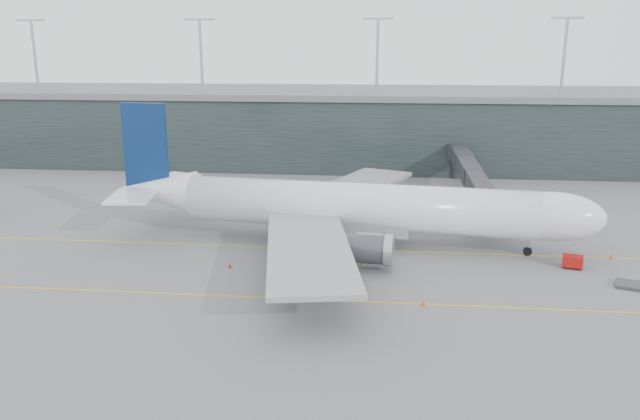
# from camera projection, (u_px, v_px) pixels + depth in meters

# --- Properties ---
(ground) EXTENTS (320.00, 320.00, 0.00)m
(ground) POSITION_uv_depth(u_px,v_px,m) (329.00, 239.00, 80.59)
(ground) COLOR slate
(ground) RESTS_ON ground
(taxiline_a) EXTENTS (160.00, 0.25, 0.02)m
(taxiline_a) POSITION_uv_depth(u_px,v_px,m) (326.00, 249.00, 76.74)
(taxiline_a) COLOR gold
(taxiline_a) RESTS_ON ground
(taxiline_b) EXTENTS (160.00, 0.25, 0.02)m
(taxiline_b) POSITION_uv_depth(u_px,v_px,m) (310.00, 299.00, 61.35)
(taxiline_b) COLOR gold
(taxiline_b) RESTS_ON ground
(taxiline_lead_main) EXTENTS (0.25, 60.00, 0.02)m
(taxiline_lead_main) POSITION_uv_depth(u_px,v_px,m) (371.00, 202.00, 99.32)
(taxiline_lead_main) COLOR gold
(taxiline_lead_main) RESTS_ON ground
(terminal) EXTENTS (240.00, 36.00, 29.00)m
(terminal) POSITION_uv_depth(u_px,v_px,m) (353.00, 125.00, 134.42)
(terminal) COLOR black
(terminal) RESTS_ON ground
(main_aircraft) EXTENTS (61.05, 57.05, 17.11)m
(main_aircraft) POSITION_uv_depth(u_px,v_px,m) (354.00, 207.00, 77.33)
(main_aircraft) COLOR silver
(main_aircraft) RESTS_ON ground
(jet_bridge) EXTENTS (4.08, 42.95, 6.55)m
(jet_bridge) POSITION_uv_depth(u_px,v_px,m) (467.00, 169.00, 101.12)
(jet_bridge) COLOR #2A2A2E
(jet_bridge) RESTS_ON ground
(gse_cart) EXTENTS (2.47, 1.96, 1.47)m
(gse_cart) POSITION_uv_depth(u_px,v_px,m) (573.00, 261.00, 69.82)
(gse_cart) COLOR #9E0E0B
(gse_cart) RESTS_ON ground
(baggage_dolly) EXTENTS (3.93, 3.54, 0.32)m
(baggage_dolly) POSITION_uv_depth(u_px,v_px,m) (632.00, 285.00, 64.52)
(baggage_dolly) COLOR #323337
(baggage_dolly) RESTS_ON ground
(uld_a) EXTENTS (2.56, 2.33, 1.90)m
(uld_a) POSITION_uv_depth(u_px,v_px,m) (297.00, 212.00, 89.72)
(uld_a) COLOR #3D3E43
(uld_a) RESTS_ON ground
(uld_b) EXTENTS (2.40, 2.13, 1.84)m
(uld_b) POSITION_uv_depth(u_px,v_px,m) (326.00, 209.00, 91.56)
(uld_b) COLOR #3D3E43
(uld_b) RESTS_ON ground
(uld_c) EXTENTS (2.16, 1.73, 1.96)m
(uld_c) POSITION_uv_depth(u_px,v_px,m) (326.00, 210.00, 90.59)
(uld_c) COLOR #3D3E43
(uld_c) RESTS_ON ground
(cone_nose) EXTENTS (0.39, 0.39, 0.62)m
(cone_nose) POSITION_uv_depth(u_px,v_px,m) (611.00, 256.00, 73.00)
(cone_nose) COLOR red
(cone_nose) RESTS_ON ground
(cone_wing_stbd) EXTENTS (0.40, 0.40, 0.64)m
(cone_wing_stbd) POSITION_uv_depth(u_px,v_px,m) (424.00, 303.00, 59.78)
(cone_wing_stbd) COLOR #E83A0C
(cone_wing_stbd) RESTS_ON ground
(cone_wing_port) EXTENTS (0.40, 0.40, 0.64)m
(cone_wing_port) POSITION_uv_depth(u_px,v_px,m) (399.00, 215.00, 90.54)
(cone_wing_port) COLOR orange
(cone_wing_port) RESTS_ON ground
(cone_tail) EXTENTS (0.45, 0.45, 0.71)m
(cone_tail) POSITION_uv_depth(u_px,v_px,m) (230.00, 265.00, 70.00)
(cone_tail) COLOR red
(cone_tail) RESTS_ON ground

